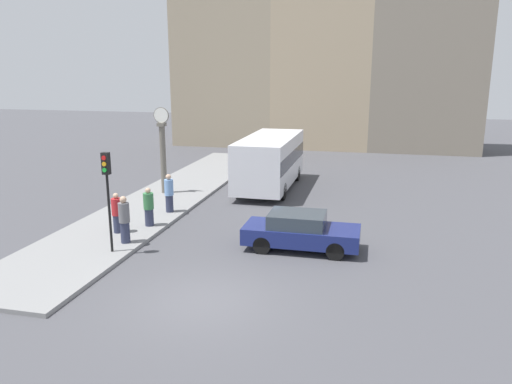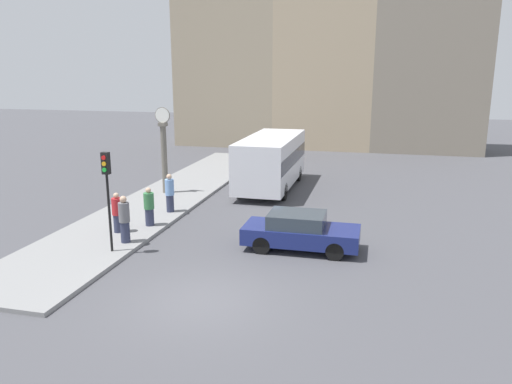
{
  "view_description": "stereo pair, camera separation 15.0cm",
  "coord_description": "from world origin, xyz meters",
  "px_view_note": "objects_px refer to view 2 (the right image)",
  "views": [
    {
      "loc": [
        4.55,
        -12.43,
        6.44
      ],
      "look_at": [
        0.18,
        5.88,
        1.82
      ],
      "focal_mm": 35.0,
      "sensor_mm": 36.0,
      "label": 1
    },
    {
      "loc": [
        4.7,
        -12.4,
        6.44
      ],
      "look_at": [
        0.18,
        5.88,
        1.82
      ],
      "focal_mm": 35.0,
      "sensor_mm": 36.0,
      "label": 2
    }
  ],
  "objects_px": {
    "pedestrian_blue_stripe": "(170,193)",
    "pedestrian_grey_jacket": "(124,219)",
    "traffic_light_near": "(107,181)",
    "pedestrian_green_hoodie": "(149,207)",
    "sedan_car": "(300,231)",
    "pedestrian_red_top": "(117,213)",
    "bus_distant": "(271,159)",
    "street_clock": "(164,151)"
  },
  "relations": [
    {
      "from": "traffic_light_near",
      "to": "pedestrian_grey_jacket",
      "type": "bearing_deg",
      "value": 88.93
    },
    {
      "from": "pedestrian_blue_stripe",
      "to": "pedestrian_green_hoodie",
      "type": "distance_m",
      "value": 2.12
    },
    {
      "from": "bus_distant",
      "to": "pedestrian_blue_stripe",
      "type": "height_order",
      "value": "bus_distant"
    },
    {
      "from": "traffic_light_near",
      "to": "pedestrian_grey_jacket",
      "type": "height_order",
      "value": "traffic_light_near"
    },
    {
      "from": "traffic_light_near",
      "to": "street_clock",
      "type": "bearing_deg",
      "value": 101.38
    },
    {
      "from": "pedestrian_blue_stripe",
      "to": "pedestrian_grey_jacket",
      "type": "bearing_deg",
      "value": -89.48
    },
    {
      "from": "pedestrian_red_top",
      "to": "pedestrian_green_hoodie",
      "type": "distance_m",
      "value": 1.4
    },
    {
      "from": "sedan_car",
      "to": "pedestrian_red_top",
      "type": "bearing_deg",
      "value": -178.67
    },
    {
      "from": "street_clock",
      "to": "bus_distant",
      "type": "bearing_deg",
      "value": 29.07
    },
    {
      "from": "street_clock",
      "to": "pedestrian_grey_jacket",
      "type": "bearing_deg",
      "value": -77.07
    },
    {
      "from": "pedestrian_blue_stripe",
      "to": "pedestrian_red_top",
      "type": "distance_m",
      "value": 3.35
    },
    {
      "from": "pedestrian_blue_stripe",
      "to": "pedestrian_green_hoodie",
      "type": "bearing_deg",
      "value": -89.98
    },
    {
      "from": "bus_distant",
      "to": "street_clock",
      "type": "xyz_separation_m",
      "value": [
        -5.07,
        -2.82,
        0.7
      ]
    },
    {
      "from": "traffic_light_near",
      "to": "pedestrian_red_top",
      "type": "xyz_separation_m",
      "value": [
        -0.85,
        2.0,
        -1.77
      ]
    },
    {
      "from": "pedestrian_red_top",
      "to": "street_clock",
      "type": "bearing_deg",
      "value": 97.57
    },
    {
      "from": "pedestrian_green_hoodie",
      "to": "traffic_light_near",
      "type": "bearing_deg",
      "value": -89.64
    },
    {
      "from": "sedan_car",
      "to": "traffic_light_near",
      "type": "bearing_deg",
      "value": -161.36
    },
    {
      "from": "pedestrian_grey_jacket",
      "to": "pedestrian_green_hoodie",
      "type": "height_order",
      "value": "pedestrian_grey_jacket"
    },
    {
      "from": "traffic_light_near",
      "to": "street_clock",
      "type": "relative_size",
      "value": 0.8
    },
    {
      "from": "pedestrian_green_hoodie",
      "to": "sedan_car",
      "type": "bearing_deg",
      "value": -8.4
    },
    {
      "from": "sedan_car",
      "to": "bus_distant",
      "type": "relative_size",
      "value": 0.56
    },
    {
      "from": "pedestrian_blue_stripe",
      "to": "pedestrian_grey_jacket",
      "type": "distance_m",
      "value": 4.26
    },
    {
      "from": "bus_distant",
      "to": "pedestrian_red_top",
      "type": "xyz_separation_m",
      "value": [
        -4.2,
        -9.4,
        -0.71
      ]
    },
    {
      "from": "sedan_car",
      "to": "pedestrian_green_hoodie",
      "type": "height_order",
      "value": "pedestrian_green_hoodie"
    },
    {
      "from": "street_clock",
      "to": "pedestrian_green_hoodie",
      "type": "distance_m",
      "value": 5.89
    },
    {
      "from": "sedan_car",
      "to": "pedestrian_green_hoodie",
      "type": "xyz_separation_m",
      "value": [
        -6.45,
        0.95,
        0.23
      ]
    },
    {
      "from": "street_clock",
      "to": "pedestrian_blue_stripe",
      "type": "height_order",
      "value": "street_clock"
    },
    {
      "from": "sedan_car",
      "to": "bus_distant",
      "type": "height_order",
      "value": "bus_distant"
    },
    {
      "from": "traffic_light_near",
      "to": "pedestrian_green_hoodie",
      "type": "height_order",
      "value": "traffic_light_near"
    },
    {
      "from": "pedestrian_blue_stripe",
      "to": "bus_distant",
      "type": "bearing_deg",
      "value": 61.33
    },
    {
      "from": "pedestrian_grey_jacket",
      "to": "sedan_car",
      "type": "bearing_deg",
      "value": 10.5
    },
    {
      "from": "pedestrian_grey_jacket",
      "to": "bus_distant",
      "type": "bearing_deg",
      "value": 72.29
    },
    {
      "from": "traffic_light_near",
      "to": "pedestrian_green_hoodie",
      "type": "bearing_deg",
      "value": 90.36
    },
    {
      "from": "pedestrian_red_top",
      "to": "pedestrian_blue_stripe",
      "type": "bearing_deg",
      "value": 75.63
    },
    {
      "from": "pedestrian_blue_stripe",
      "to": "traffic_light_near",
      "type": "bearing_deg",
      "value": -89.77
    },
    {
      "from": "bus_distant",
      "to": "pedestrian_red_top",
      "type": "relative_size",
      "value": 4.69
    },
    {
      "from": "bus_distant",
      "to": "pedestrian_green_hoodie",
      "type": "relative_size",
      "value": 4.68
    },
    {
      "from": "sedan_car",
      "to": "pedestrian_grey_jacket",
      "type": "xyz_separation_m",
      "value": [
        -6.41,
        -1.19,
        0.33
      ]
    },
    {
      "from": "pedestrian_blue_stripe",
      "to": "pedestrian_grey_jacket",
      "type": "height_order",
      "value": "pedestrian_grey_jacket"
    },
    {
      "from": "bus_distant",
      "to": "traffic_light_near",
      "type": "relative_size",
      "value": 2.12
    },
    {
      "from": "bus_distant",
      "to": "traffic_light_near",
      "type": "xyz_separation_m",
      "value": [
        -3.34,
        -11.4,
        1.06
      ]
    },
    {
      "from": "sedan_car",
      "to": "pedestrian_grey_jacket",
      "type": "bearing_deg",
      "value": -169.5
    }
  ]
}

